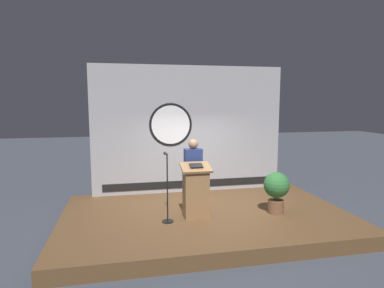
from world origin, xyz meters
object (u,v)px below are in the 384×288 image
(podium, at_px, (196,191))
(speaker_person, at_px, (193,174))
(microphone_stand, at_px, (167,198))
(potted_plant, at_px, (276,189))

(podium, height_order, speaker_person, speaker_person)
(speaker_person, bearing_deg, microphone_stand, -139.55)
(podium, bearing_deg, microphone_stand, -170.95)
(podium, distance_m, potted_plant, 1.84)
(podium, bearing_deg, potted_plant, -3.14)
(speaker_person, relative_size, potted_plant, 1.77)
(podium, xyz_separation_m, microphone_stand, (-0.64, -0.10, -0.07))
(potted_plant, bearing_deg, microphone_stand, -179.98)
(podium, distance_m, microphone_stand, 0.65)
(speaker_person, bearing_deg, podium, -95.21)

